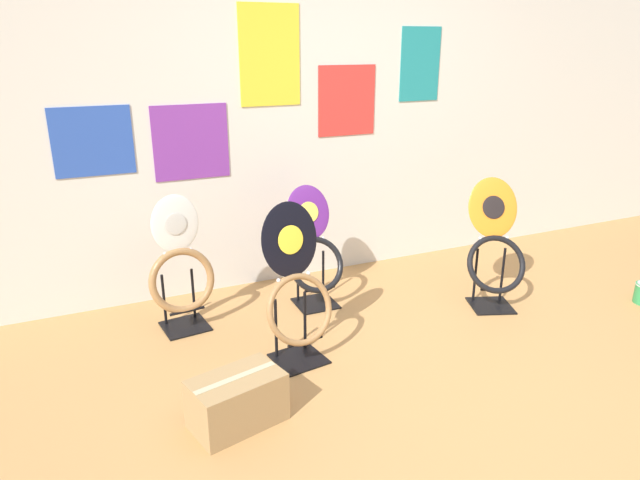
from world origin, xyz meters
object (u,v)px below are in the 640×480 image
toilet_seat_display_white_plain (181,272)px  toilet_seat_display_purple_note (314,254)px  storage_box (237,400)px  toilet_seat_display_orange_sun (494,248)px  toilet_seat_display_jazz_black (297,294)px

toilet_seat_display_white_plain → toilet_seat_display_purple_note: toilet_seat_display_white_plain is taller
toilet_seat_display_white_plain → storage_box: toilet_seat_display_white_plain is taller
toilet_seat_display_orange_sun → storage_box: bearing=-164.5°
toilet_seat_display_jazz_black → storage_box: 0.72m
toilet_seat_display_orange_sun → toilet_seat_display_white_plain: bearing=165.3°
storage_box → toilet_seat_display_purple_note: bearing=50.7°
toilet_seat_display_jazz_black → toilet_seat_display_orange_sun: 1.53m
toilet_seat_display_purple_note → storage_box: toilet_seat_display_purple_note is taller
toilet_seat_display_white_plain → storage_box: bearing=-88.5°
toilet_seat_display_jazz_black → toilet_seat_display_orange_sun: toilet_seat_display_jazz_black is taller
toilet_seat_display_orange_sun → toilet_seat_display_purple_note: bearing=154.8°
toilet_seat_display_white_plain → storage_box: size_ratio=1.82×
toilet_seat_display_purple_note → toilet_seat_display_orange_sun: 1.24m
toilet_seat_display_white_plain → toilet_seat_display_jazz_black: size_ratio=0.95×
toilet_seat_display_jazz_black → storage_box: size_ratio=1.92×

